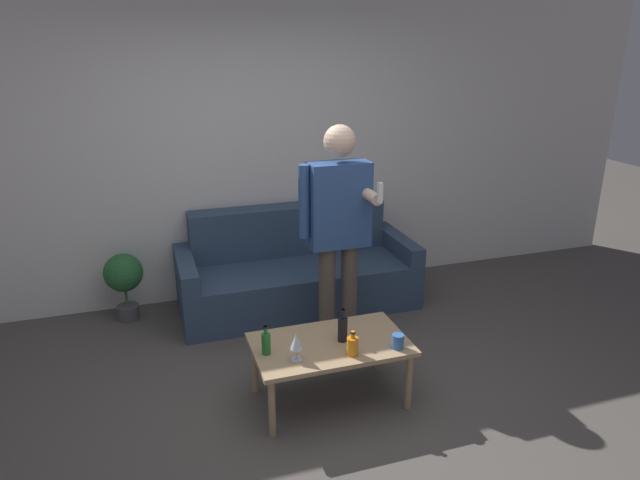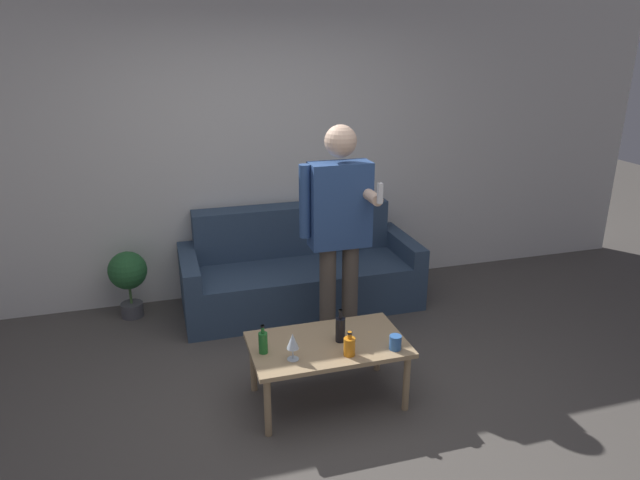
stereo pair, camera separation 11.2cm
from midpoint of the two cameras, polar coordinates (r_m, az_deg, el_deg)
ground_plane at (r=3.72m, az=1.18°, el=-18.35°), size 16.00×16.00×0.00m
wall_back at (r=5.15m, az=-6.17°, el=9.03°), size 8.00×0.06×2.70m
couch at (r=5.13m, az=-1.47°, el=-3.19°), size 2.07×0.84×0.85m
coffee_table at (r=3.76m, az=1.66°, el=-10.84°), size 1.00×0.59×0.43m
bottle_orange at (r=3.71m, az=2.92°, el=-8.87°), size 0.06×0.06×0.22m
bottle_green at (r=3.60m, az=-4.81°, el=-10.13°), size 0.06×0.06×0.19m
bottle_dark at (r=3.57m, az=3.87°, el=-10.52°), size 0.07×0.07×0.16m
wine_glass_near at (r=3.50m, az=-1.82°, el=-10.16°), size 0.08×0.08×0.18m
cup_on_table at (r=3.68m, az=8.42°, el=-10.10°), size 0.08×0.08×0.09m
person_standing_front at (r=4.16m, az=2.69°, el=1.74°), size 0.53×0.44×1.72m
potted_plant at (r=5.08m, az=-18.05°, el=-3.34°), size 0.32×0.32×0.59m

